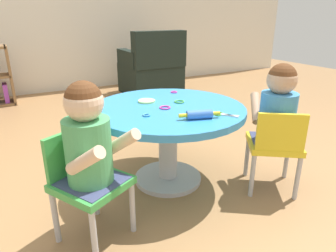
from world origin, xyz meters
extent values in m
plane|color=#9E7247|center=(0.00, 0.00, 0.00)|extent=(10.00, 10.00, 0.00)
cylinder|color=silver|center=(0.00, 0.00, 0.01)|extent=(0.44, 0.44, 0.03)
cylinder|color=silver|center=(0.00, 0.00, 0.24)|extent=(0.12, 0.12, 0.47)
cylinder|color=#338CD1|center=(0.00, 0.00, 0.49)|extent=(0.95, 0.95, 0.04)
cylinder|color=#B7B7BC|center=(-0.63, -0.49, 0.14)|extent=(0.03, 0.03, 0.28)
cylinder|color=#B7B7BC|center=(-0.40, -0.36, 0.14)|extent=(0.03, 0.03, 0.28)
cylinder|color=#B7B7BC|center=(-0.75, -0.26, 0.14)|extent=(0.03, 0.03, 0.28)
cylinder|color=#B7B7BC|center=(-0.52, -0.13, 0.14)|extent=(0.03, 0.03, 0.28)
cube|color=green|center=(-0.58, -0.31, 0.30)|extent=(0.41, 0.41, 0.04)
cube|color=green|center=(-0.64, -0.19, 0.43)|extent=(0.25, 0.15, 0.22)
cube|color=#3F4772|center=(-0.58, -0.31, 0.30)|extent=(0.36, 0.37, 0.04)
cylinder|color=#4CA566|center=(-0.58, -0.31, 0.47)|extent=(0.21, 0.21, 0.30)
sphere|color=beige|center=(-0.58, -0.31, 0.70)|extent=(0.17, 0.17, 0.17)
sphere|color=#593319|center=(-0.58, -0.31, 0.71)|extent=(0.16, 0.16, 0.16)
cylinder|color=beige|center=(-0.62, -0.45, 0.49)|extent=(0.15, 0.21, 0.17)
cylinder|color=beige|center=(-0.43, -0.35, 0.49)|extent=(0.15, 0.21, 0.17)
cylinder|color=#B7B7BC|center=(0.71, -0.35, 0.14)|extent=(0.03, 0.03, 0.28)
cylinder|color=#B7B7BC|center=(0.50, -0.20, 0.14)|extent=(0.03, 0.03, 0.28)
cylinder|color=#B7B7BC|center=(0.56, -0.56, 0.14)|extent=(0.03, 0.03, 0.28)
cylinder|color=#B7B7BC|center=(0.35, -0.41, 0.14)|extent=(0.03, 0.03, 0.28)
cube|color=yellow|center=(0.53, -0.38, 0.30)|extent=(0.42, 0.42, 0.04)
cube|color=yellow|center=(0.46, -0.49, 0.43)|extent=(0.23, 0.18, 0.22)
cube|color=#3F4772|center=(0.53, -0.38, 0.30)|extent=(0.37, 0.38, 0.04)
cylinder|color=#3F8CCC|center=(0.53, -0.38, 0.47)|extent=(0.21, 0.21, 0.30)
sphere|color=tan|center=(0.53, -0.38, 0.70)|extent=(0.17, 0.17, 0.17)
sphere|color=#593319|center=(0.53, -0.38, 0.71)|extent=(0.16, 0.16, 0.16)
cylinder|color=tan|center=(0.68, -0.36, 0.49)|extent=(0.17, 0.21, 0.17)
cylinder|color=tan|center=(0.50, -0.23, 0.49)|extent=(0.17, 0.21, 0.17)
cube|color=olive|center=(-0.79, 2.55, 0.35)|extent=(0.03, 0.28, 0.70)
cube|color=purple|center=(-0.87, 2.55, 0.14)|extent=(0.05, 0.20, 0.22)
cube|color=black|center=(0.91, 2.20, 0.20)|extent=(0.70, 0.70, 0.40)
cube|color=black|center=(0.91, 1.91, 0.62)|extent=(0.70, 0.16, 0.45)
cube|color=black|center=(1.21, 2.20, 0.50)|extent=(0.12, 0.60, 0.20)
cube|color=black|center=(0.61, 2.20, 0.50)|extent=(0.12, 0.60, 0.20)
cylinder|color=#3F72CC|center=(0.04, -0.29, 0.54)|extent=(0.15, 0.09, 0.05)
cylinder|color=yellow|center=(-0.05, -0.26, 0.54)|extent=(0.05, 0.03, 0.02)
cylinder|color=yellow|center=(0.13, -0.31, 0.54)|extent=(0.05, 0.03, 0.02)
cube|color=silver|center=(0.21, -0.32, 0.52)|extent=(0.09, 0.08, 0.01)
cube|color=silver|center=(0.21, -0.32, 0.52)|extent=(0.06, 0.11, 0.01)
torus|color=green|center=(0.16, -0.28, 0.52)|extent=(0.05, 0.05, 0.01)
torus|color=green|center=(0.19, -0.26, 0.52)|extent=(0.05, 0.05, 0.01)
cylinder|color=#B2E58C|center=(-0.07, 0.15, 0.52)|extent=(0.11, 0.11, 0.01)
torus|color=#D83FA5|center=(-0.03, -0.03, 0.52)|extent=(0.07, 0.07, 0.01)
torus|color=#4CB259|center=(0.11, 0.05, 0.52)|extent=(0.07, 0.07, 0.01)
torus|color=#D83FA5|center=(0.20, 0.28, 0.52)|extent=(0.05, 0.05, 0.01)
torus|color=#3F99D8|center=(-0.19, -0.10, 0.52)|extent=(0.05, 0.05, 0.01)
camera|label=1|loc=(-0.85, -1.57, 1.05)|focal=32.45mm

